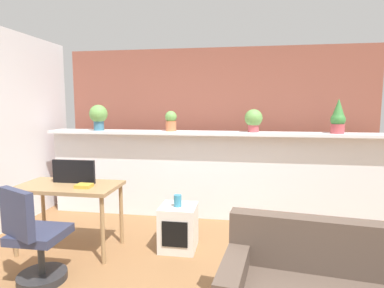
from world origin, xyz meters
TOP-DOWN VIEW (x-y plane):
  - divider_wall at (0.00, 2.00)m, footprint 4.78×0.16m
  - plant_shelf at (0.00, 1.96)m, footprint 4.78×0.38m
  - brick_wall_behind at (0.00, 2.60)m, footprint 4.78×0.10m
  - potted_plant_0 at (-1.67, 1.93)m, footprint 0.26×0.26m
  - potted_plant_1 at (-0.59, 1.96)m, footprint 0.17×0.17m
  - potted_plant_2 at (0.56, 1.98)m, footprint 0.24×0.24m
  - potted_plant_3 at (1.64, 1.95)m, footprint 0.19×0.19m
  - desk at (-1.47, 0.72)m, footprint 1.10×0.60m
  - tv_monitor at (-1.45, 0.80)m, footprint 0.50×0.04m
  - office_chair at (-1.42, 0.03)m, footprint 0.52×0.52m
  - side_cube_shelf at (-0.28, 0.93)m, footprint 0.40×0.41m
  - vase_on_shelf at (-0.28, 0.91)m, footprint 0.09×0.09m
  - book_on_desk at (-1.24, 0.63)m, footprint 0.16×0.14m

SIDE VIEW (x-z plane):
  - side_cube_shelf at x=-0.28m, z-range 0.00..0.50m
  - office_chair at x=-1.42m, z-range -0.07..0.84m
  - vase_on_shelf at x=-0.28m, z-range 0.50..0.63m
  - divider_wall at x=0.00m, z-range 0.00..1.21m
  - desk at x=-1.47m, z-range 0.29..1.04m
  - book_on_desk at x=-1.24m, z-range 0.75..0.79m
  - tv_monitor at x=-1.45m, z-range 0.75..1.01m
  - plant_shelf at x=0.00m, z-range 1.21..1.25m
  - brick_wall_behind at x=0.00m, z-range 0.00..2.50m
  - potted_plant_1 at x=-0.59m, z-range 1.26..1.55m
  - potted_plant_2 at x=0.56m, z-range 1.27..1.58m
  - potted_plant_3 at x=1.64m, z-range 1.24..1.69m
  - potted_plant_0 at x=-1.67m, z-range 1.28..1.66m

